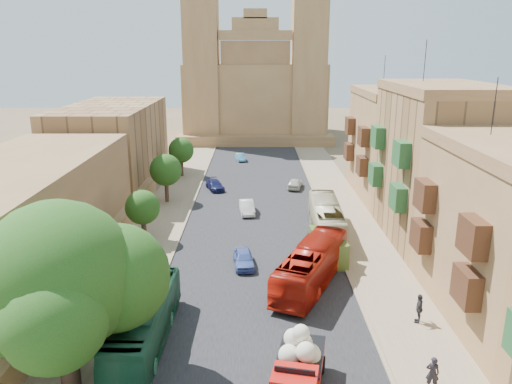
{
  "coord_description": "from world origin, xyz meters",
  "views": [
    {
      "loc": [
        -0.12,
        -17.82,
        16.56
      ],
      "look_at": [
        0.0,
        26.0,
        4.0
      ],
      "focal_mm": 35.0,
      "sensor_mm": 36.0,
      "label": 1
    }
  ],
  "objects_px": {
    "street_tree_b": "(143,208)",
    "bus_red_east": "(312,265)",
    "red_truck": "(298,370)",
    "car_cream": "(315,246)",
    "olive_pickup": "(328,247)",
    "bus_green_north": "(144,322)",
    "ficus_tree": "(61,282)",
    "car_white_b": "(295,183)",
    "car_blue_b": "(240,157)",
    "street_tree_c": "(166,170)",
    "bus_cream_east": "(326,218)",
    "car_blue_a": "(244,259)",
    "pedestrian_a": "(433,373)",
    "street_tree_d": "(181,150)",
    "street_tree_a": "(102,256)",
    "car_white_a": "(247,207)",
    "church": "(255,88)",
    "car_dkblue": "(215,185)",
    "pedestrian_c": "(419,308)"
  },
  "relations": [
    {
      "from": "street_tree_b",
      "to": "bus_red_east",
      "type": "distance_m",
      "value": 16.52
    },
    {
      "from": "red_truck",
      "to": "car_cream",
      "type": "xyz_separation_m",
      "value": [
        3.02,
        18.13,
        -0.92
      ]
    },
    {
      "from": "olive_pickup",
      "to": "bus_green_north",
      "type": "height_order",
      "value": "bus_green_north"
    },
    {
      "from": "ficus_tree",
      "to": "car_white_b",
      "type": "distance_m",
      "value": 40.54
    },
    {
      "from": "red_truck",
      "to": "car_blue_b",
      "type": "relative_size",
      "value": 1.84
    },
    {
      "from": "street_tree_c",
      "to": "bus_red_east",
      "type": "distance_m",
      "value": 25.02
    },
    {
      "from": "bus_red_east",
      "to": "bus_cream_east",
      "type": "bearing_deg",
      "value": -79.48
    },
    {
      "from": "bus_cream_east",
      "to": "car_blue_b",
      "type": "distance_m",
      "value": 33.0
    },
    {
      "from": "bus_red_east",
      "to": "car_blue_a",
      "type": "relative_size",
      "value": 2.88
    },
    {
      "from": "pedestrian_a",
      "to": "street_tree_d",
      "type": "bearing_deg",
      "value": -55.35
    },
    {
      "from": "street_tree_a",
      "to": "olive_pickup",
      "type": "xyz_separation_m",
      "value": [
        15.84,
        8.0,
        -2.69
      ]
    },
    {
      "from": "olive_pickup",
      "to": "car_blue_b",
      "type": "xyz_separation_m",
      "value": [
        -8.17,
        37.58,
        -0.47
      ]
    },
    {
      "from": "street_tree_d",
      "to": "car_blue_b",
      "type": "xyz_separation_m",
      "value": [
        7.68,
        9.58,
        -2.95
      ]
    },
    {
      "from": "car_blue_a",
      "to": "car_cream",
      "type": "distance_m",
      "value": 6.56
    },
    {
      "from": "street_tree_c",
      "to": "car_blue_a",
      "type": "height_order",
      "value": "street_tree_c"
    },
    {
      "from": "street_tree_d",
      "to": "car_blue_a",
      "type": "bearing_deg",
      "value": -72.97
    },
    {
      "from": "car_white_a",
      "to": "car_cream",
      "type": "height_order",
      "value": "car_white_a"
    },
    {
      "from": "street_tree_d",
      "to": "car_white_b",
      "type": "relative_size",
      "value": 1.38
    },
    {
      "from": "church",
      "to": "bus_cream_east",
      "type": "bearing_deg",
      "value": -82.98
    },
    {
      "from": "olive_pickup",
      "to": "bus_cream_east",
      "type": "relative_size",
      "value": 0.48
    },
    {
      "from": "bus_red_east",
      "to": "pedestrian_a",
      "type": "relative_size",
      "value": 5.92
    },
    {
      "from": "olive_pickup",
      "to": "car_blue_a",
      "type": "height_order",
      "value": "olive_pickup"
    },
    {
      "from": "ficus_tree",
      "to": "bus_red_east",
      "type": "bearing_deg",
      "value": 40.29
    },
    {
      "from": "car_cream",
      "to": "car_blue_b",
      "type": "bearing_deg",
      "value": -66.42
    },
    {
      "from": "ficus_tree",
      "to": "car_white_b",
      "type": "height_order",
      "value": "ficus_tree"
    },
    {
      "from": "car_dkblue",
      "to": "bus_red_east",
      "type": "bearing_deg",
      "value": -89.83
    },
    {
      "from": "street_tree_b",
      "to": "pedestrian_c",
      "type": "height_order",
      "value": "street_tree_b"
    },
    {
      "from": "street_tree_d",
      "to": "car_blue_a",
      "type": "height_order",
      "value": "street_tree_d"
    },
    {
      "from": "bus_cream_east",
      "to": "street_tree_b",
      "type": "bearing_deg",
      "value": 8.51
    },
    {
      "from": "church",
      "to": "car_dkblue",
      "type": "xyz_separation_m",
      "value": [
        -5.0,
        -37.6,
        -8.93
      ]
    },
    {
      "from": "street_tree_a",
      "to": "car_white_b",
      "type": "bearing_deg",
      "value": 63.35
    },
    {
      "from": "car_blue_a",
      "to": "bus_red_east",
      "type": "bearing_deg",
      "value": -39.31
    },
    {
      "from": "street_tree_d",
      "to": "bus_cream_east",
      "type": "xyz_separation_m",
      "value": [
        16.5,
        -22.19,
        -1.98
      ]
    },
    {
      "from": "street_tree_c",
      "to": "car_cream",
      "type": "height_order",
      "value": "street_tree_c"
    },
    {
      "from": "olive_pickup",
      "to": "car_blue_b",
      "type": "relative_size",
      "value": 1.56
    },
    {
      "from": "ficus_tree",
      "to": "car_blue_a",
      "type": "xyz_separation_m",
      "value": [
        8.41,
        14.6,
        -5.17
      ]
    },
    {
      "from": "street_tree_b",
      "to": "pedestrian_a",
      "type": "distance_m",
      "value": 27.76
    },
    {
      "from": "bus_cream_east",
      "to": "car_white_b",
      "type": "bearing_deg",
      "value": -81.8
    },
    {
      "from": "street_tree_a",
      "to": "car_blue_a",
      "type": "xyz_separation_m",
      "value": [
        9.0,
        6.61,
        -3.08
      ]
    },
    {
      "from": "car_dkblue",
      "to": "street_tree_d",
      "type": "bearing_deg",
      "value": 106.43
    },
    {
      "from": "car_dkblue",
      "to": "ficus_tree",
      "type": "bearing_deg",
      "value": -115.97
    },
    {
      "from": "street_tree_a",
      "to": "car_blue_a",
      "type": "relative_size",
      "value": 1.48
    },
    {
      "from": "red_truck",
      "to": "car_blue_a",
      "type": "height_order",
      "value": "red_truck"
    },
    {
      "from": "ficus_tree",
      "to": "car_dkblue",
      "type": "height_order",
      "value": "ficus_tree"
    },
    {
      "from": "street_tree_c",
      "to": "car_blue_b",
      "type": "distance_m",
      "value": 23.12
    },
    {
      "from": "bus_green_north",
      "to": "pedestrian_a",
      "type": "bearing_deg",
      "value": -13.52
    },
    {
      "from": "ficus_tree",
      "to": "street_tree_d",
      "type": "distance_m",
      "value": 44.06
    },
    {
      "from": "red_truck",
      "to": "car_white_a",
      "type": "bearing_deg",
      "value": 95.8
    },
    {
      "from": "street_tree_d",
      "to": "car_white_b",
      "type": "xyz_separation_m",
      "value": [
        14.86,
        -6.4,
        -2.86
      ]
    },
    {
      "from": "church",
      "to": "bus_red_east",
      "type": "bearing_deg",
      "value": -86.38
    }
  ]
}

